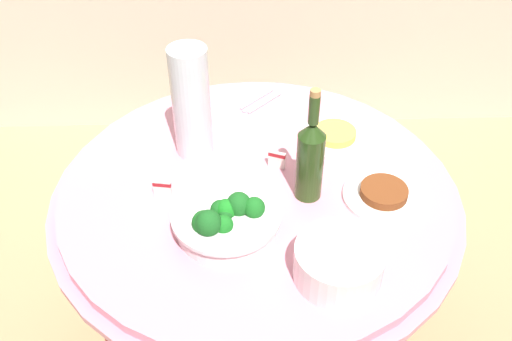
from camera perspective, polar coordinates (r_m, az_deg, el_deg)
name	(u,v)px	position (r m, az deg, el deg)	size (l,w,h in m)	color
ground_plane	(256,335)	(2.16, 0.00, -16.26)	(6.00, 6.00, 0.00)	tan
buffet_table	(256,268)	(1.86, 0.00, -9.83)	(1.16, 1.16, 0.74)	maroon
broccoli_bowl	(226,219)	(1.43, -3.04, -4.93)	(0.28, 0.28, 0.12)	white
plate_stack	(338,263)	(1.35, 8.31, -9.19)	(0.21, 0.21, 0.09)	white
wine_bottle	(310,158)	(1.49, 5.49, 1.29)	(0.07, 0.07, 0.34)	#264017
decorative_fruit_vase	(192,108)	(1.64, -6.49, 6.29)	(0.11, 0.11, 0.34)	silver
serving_tongs	(259,102)	(1.92, 0.32, 6.93)	(0.14, 0.14, 0.01)	silver
food_plate_stir_fry	(383,195)	(1.58, 12.71, -2.38)	(0.22, 0.22, 0.04)	white
food_plate_fried_egg	(335,136)	(1.77, 7.94, 3.45)	(0.22, 0.22, 0.03)	white
label_placard_front	(277,159)	(1.63, 2.11, 1.17)	(0.05, 0.03, 0.05)	white
label_placard_mid	(162,188)	(1.56, -9.41, -1.80)	(0.05, 0.02, 0.05)	white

